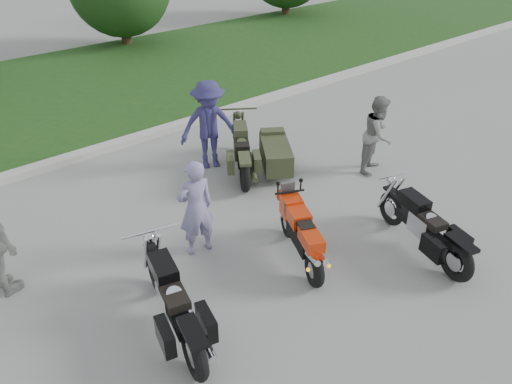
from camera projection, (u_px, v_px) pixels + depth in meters
ground at (303, 280)px, 7.61m from camera, size 80.00×80.00×0.00m
curb at (121, 143)px, 11.51m from camera, size 60.00×0.30×0.15m
grass_strip at (55, 94)px, 14.24m from camera, size 60.00×8.00×0.14m
sportbike_red at (302, 234)px, 7.76m from camera, size 0.89×1.71×0.86m
cruiser_left at (175, 306)px, 6.48m from camera, size 0.72×2.32×0.91m
cruiser_right at (427, 230)px, 7.97m from camera, size 0.76×2.18×0.86m
cruiser_sidecar at (262, 154)px, 10.29m from camera, size 1.84×2.16×0.89m
person_stripe at (196, 208)px, 7.80m from camera, size 0.65×0.48×1.66m
person_grey at (378, 134)px, 10.17m from camera, size 0.96×0.86×1.62m
person_denim at (209, 125)px, 10.23m from camera, size 1.40×1.13×1.89m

